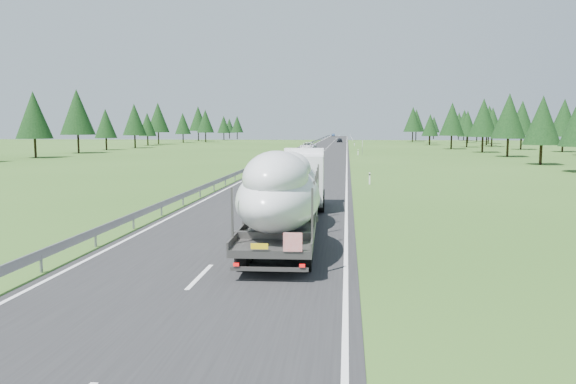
# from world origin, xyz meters

# --- Properties ---
(ground) EXTENTS (400.00, 400.00, 0.00)m
(ground) POSITION_xyz_m (0.00, 0.00, 0.00)
(ground) COLOR #2C4E1A
(ground) RESTS_ON ground
(road_surface) EXTENTS (10.00, 400.00, 0.02)m
(road_surface) POSITION_xyz_m (0.00, 100.00, 0.01)
(road_surface) COLOR black
(road_surface) RESTS_ON ground
(guardrail) EXTENTS (0.10, 400.00, 0.76)m
(guardrail) POSITION_xyz_m (-5.30, 99.94, 0.60)
(guardrail) COLOR slate
(guardrail) RESTS_ON ground
(marker_posts) EXTENTS (0.13, 350.08, 1.00)m
(marker_posts) POSITION_xyz_m (6.50, 155.00, 0.54)
(marker_posts) COLOR silver
(marker_posts) RESTS_ON ground
(highway_sign) EXTENTS (0.08, 0.90, 2.60)m
(highway_sign) POSITION_xyz_m (7.20, 80.00, 1.81)
(highway_sign) COLOR slate
(highway_sign) RESTS_ON ground
(tree_line_right) EXTENTS (28.72, 254.36, 11.92)m
(tree_line_right) POSITION_xyz_m (38.65, 90.75, 6.64)
(tree_line_right) COLOR black
(tree_line_right) RESTS_ON ground
(tree_line_left) EXTENTS (14.43, 253.61, 12.27)m
(tree_line_left) POSITION_xyz_m (-45.37, 97.13, 6.67)
(tree_line_left) COLOR black
(tree_line_left) RESTS_ON ground
(boat_truck) EXTENTS (3.20, 18.59, 3.92)m
(boat_truck) POSITION_xyz_m (2.05, 7.70, 2.11)
(boat_truck) COLOR white
(boat_truck) RESTS_ON ground
(distant_van) EXTENTS (3.33, 6.36, 1.71)m
(distant_van) POSITION_xyz_m (-3.37, 98.44, 0.85)
(distant_van) COLOR silver
(distant_van) RESTS_ON ground
(distant_car_dark) EXTENTS (1.94, 4.33, 1.45)m
(distant_car_dark) POSITION_xyz_m (2.21, 164.64, 0.72)
(distant_car_dark) COLOR black
(distant_car_dark) RESTS_ON ground
(distant_car_blue) EXTENTS (1.87, 4.61, 1.49)m
(distant_car_blue) POSITION_xyz_m (-2.90, 289.63, 0.74)
(distant_car_blue) COLOR navy
(distant_car_blue) RESTS_ON ground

